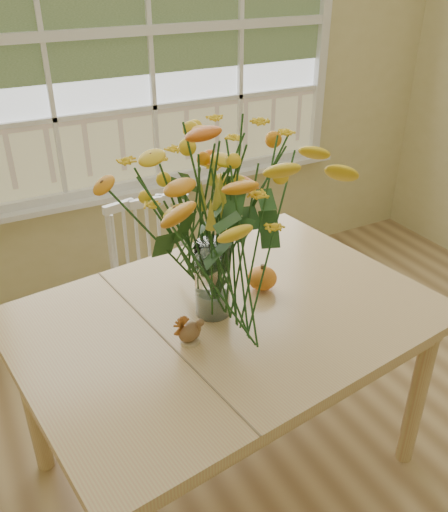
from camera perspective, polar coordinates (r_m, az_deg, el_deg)
wall_back at (r=3.14m, az=-7.86°, el=18.96°), size 4.00×0.02×2.70m
window at (r=3.08m, az=-7.83°, el=22.17°), size 2.42×0.12×1.74m
dining_table at (r=2.01m, az=0.27°, el=-8.05°), size 1.57×1.21×0.78m
windsor_chair at (r=2.68m, az=-7.18°, el=-2.61°), size 0.44×0.43×0.88m
flower_vase at (r=1.74m, az=-1.33°, el=5.24°), size 0.58×0.58×0.69m
pumpkin at (r=2.06m, az=4.04°, el=-2.45°), size 0.11×0.11×0.09m
turkey_figurine at (r=1.79m, az=-3.65°, el=-8.00°), size 0.09×0.08×0.10m
dark_gourd at (r=2.14m, az=-1.73°, el=-1.21°), size 0.13×0.10×0.07m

